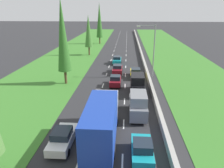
# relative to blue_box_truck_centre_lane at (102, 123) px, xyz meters

# --- Properties ---
(ground_plane) EXTENTS (300.00, 300.00, 0.00)m
(ground_plane) POSITION_rel_blue_box_truck_centre_lane_xyz_m (0.11, 42.70, -2.18)
(ground_plane) COLOR #28282B
(ground_plane) RESTS_ON ground
(grass_verge_left) EXTENTS (14.00, 140.00, 0.04)m
(grass_verge_left) POSITION_rel_blue_box_truck_centre_lane_xyz_m (-12.54, 42.70, -2.16)
(grass_verge_left) COLOR #387528
(grass_verge_left) RESTS_ON ground
(grass_verge_right) EXTENTS (14.00, 140.00, 0.04)m
(grass_verge_right) POSITION_rel_blue_box_truck_centre_lane_xyz_m (14.46, 42.70, -2.16)
(grass_verge_right) COLOR #387528
(grass_verge_right) RESTS_ON ground
(median_barrier) EXTENTS (0.44, 120.00, 0.85)m
(median_barrier) POSITION_rel_blue_box_truck_centre_lane_xyz_m (5.81, 42.70, -1.76)
(median_barrier) COLOR #9E9B93
(median_barrier) RESTS_ON ground
(lane_markings) EXTENTS (3.64, 116.00, 0.01)m
(lane_markings) POSITION_rel_blue_box_truck_centre_lane_xyz_m (0.11, 42.70, -2.18)
(lane_markings) COLOR white
(lane_markings) RESTS_ON ground
(blue_box_truck_centre_lane) EXTENTS (2.46, 9.40, 4.18)m
(blue_box_truck_centre_lane) POSITION_rel_blue_box_truck_centre_lane_xyz_m (0.00, 0.00, 0.00)
(blue_box_truck_centre_lane) COLOR black
(blue_box_truck_centre_lane) RESTS_ON ground
(black_hatchback_centre_lane) EXTENTS (1.74, 3.90, 1.72)m
(black_hatchback_centre_lane) POSITION_rel_blue_box_truck_centre_lane_xyz_m (-0.13, 8.41, -1.35)
(black_hatchback_centre_lane) COLOR black
(black_hatchback_centre_lane) RESTS_ON ground
(maroon_hatchback_centre_lane) EXTENTS (1.74, 3.90, 1.72)m
(maroon_hatchback_centre_lane) POSITION_rel_blue_box_truck_centre_lane_xyz_m (0.33, 15.79, -1.35)
(maroon_hatchback_centre_lane) COLOR maroon
(maroon_hatchback_centre_lane) RESTS_ON ground
(maroon_sedan_centre_lane) EXTENTS (1.82, 4.50, 1.64)m
(maroon_sedan_centre_lane) POSITION_rel_blue_box_truck_centre_lane_xyz_m (0.34, 22.89, -1.37)
(maroon_sedan_centre_lane) COLOR maroon
(maroon_sedan_centre_lane) RESTS_ON ground
(teal_sedan_centre_lane) EXTENTS (1.82, 4.50, 1.64)m
(teal_sedan_centre_lane) POSITION_rel_blue_box_truck_centre_lane_xyz_m (-0.08, 30.46, -1.37)
(teal_sedan_centre_lane) COLOR teal
(teal_sedan_centre_lane) RESTS_ON ground
(teal_hatchback_right_lane) EXTENTS (1.74, 3.90, 1.72)m
(teal_hatchback_right_lane) POSITION_rel_blue_box_truck_centre_lane_xyz_m (3.42, -1.80, -1.35)
(teal_hatchback_right_lane) COLOR teal
(teal_hatchback_right_lane) RESTS_ON ground
(grey_van_right_lane) EXTENTS (1.96, 4.90, 2.82)m
(grey_van_right_lane) POSITION_rel_blue_box_truck_centre_lane_xyz_m (3.41, 5.71, -0.78)
(grey_van_right_lane) COLOR slate
(grey_van_right_lane) RESTS_ON ground
(black_van_right_lane) EXTENTS (1.96, 4.90, 2.82)m
(black_van_right_lane) POSITION_rel_blue_box_truck_centre_lane_xyz_m (3.60, 12.78, -0.78)
(black_van_right_lane) COLOR black
(black_van_right_lane) RESTS_ON ground
(white_sedan_left_lane) EXTENTS (1.82, 4.50, 1.64)m
(white_sedan_left_lane) POSITION_rel_blue_box_truck_centre_lane_xyz_m (-3.46, -0.49, -1.37)
(white_sedan_left_lane) COLOR white
(white_sedan_left_lane) RESTS_ON ground
(yellow_sedan_right_lane) EXTENTS (1.82, 4.50, 1.64)m
(yellow_sedan_right_lane) POSITION_rel_blue_box_truck_centre_lane_xyz_m (3.63, 20.49, -1.37)
(yellow_sedan_right_lane) COLOR yellow
(yellow_sedan_right_lane) RESTS_ON ground
(poplar_tree_second) EXTENTS (2.13, 2.13, 13.25)m
(poplar_tree_second) POSITION_rel_blue_box_truck_centre_lane_xyz_m (-7.74, 16.31, 5.49)
(poplar_tree_second) COLOR #4C3823
(poplar_tree_second) RESTS_ON ground
(poplar_tree_third) EXTENTS (2.05, 2.05, 10.11)m
(poplar_tree_third) POSITION_rel_blue_box_truck_centre_lane_xyz_m (-7.75, 39.21, 3.92)
(poplar_tree_third) COLOR #4C3823
(poplar_tree_third) RESTS_ON ground
(poplar_tree_fourth) EXTENTS (2.14, 2.14, 13.47)m
(poplar_tree_fourth) POSITION_rel_blue_box_truck_centre_lane_xyz_m (-7.33, 58.63, 5.60)
(poplar_tree_fourth) COLOR #4C3823
(poplar_tree_fourth) RESTS_ON ground
(street_light_mast) EXTENTS (3.20, 0.28, 9.00)m
(street_light_mast) POSITION_rel_blue_box_truck_centre_lane_xyz_m (6.35, 21.15, 3.05)
(street_light_mast) COLOR gray
(street_light_mast) RESTS_ON ground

